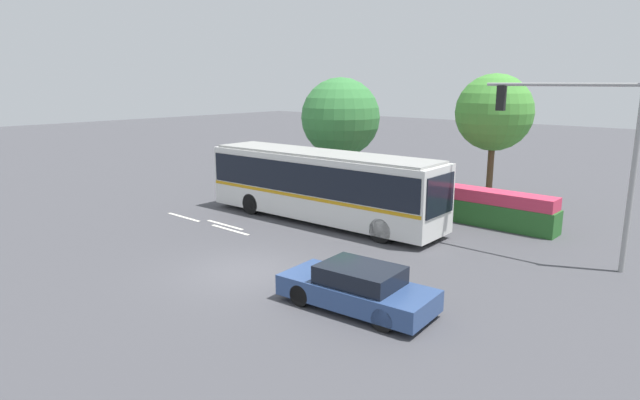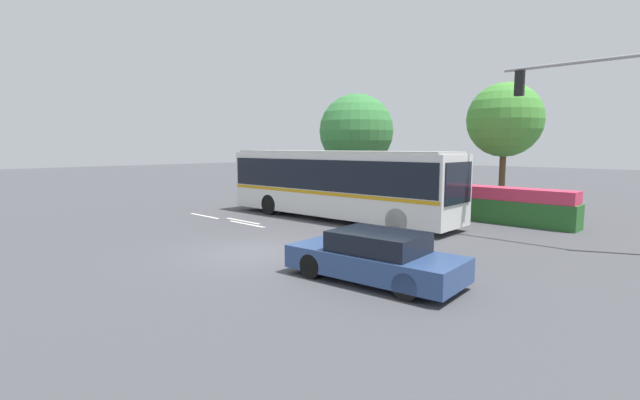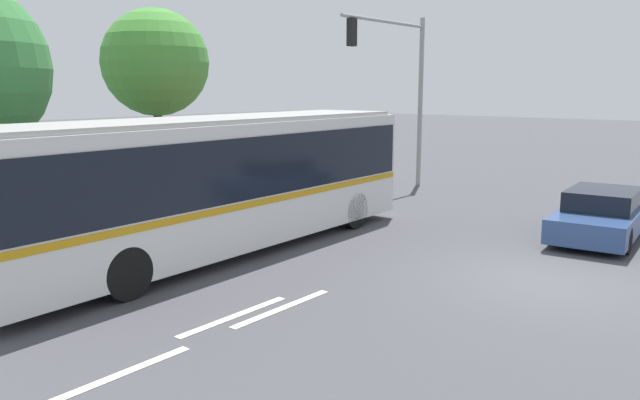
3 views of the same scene
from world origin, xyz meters
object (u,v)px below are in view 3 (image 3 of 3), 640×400
Objects in this scene: city_bus at (218,176)px; traffic_light_pole at (402,76)px; sedan_foreground at (601,215)px; street_tree_centre at (155,63)px.

traffic_light_pole reaches higher than city_bus.
city_bus is at bearing -47.76° from sedan_foreground.
street_tree_centre is (-6.25, 6.46, 0.42)m from traffic_light_pole.
city_bus is 1.79× the size of street_tree_centre.
sedan_foreground is at bearing -44.67° from city_bus.
city_bus is at bearing -118.19° from street_tree_centre.
street_tree_centre reaches higher than city_bus.
sedan_foreground is at bearing -79.22° from street_tree_centre.
city_bus is 1.83× the size of traffic_light_pole.
traffic_light_pole is (3.47, 8.18, 3.68)m from sedan_foreground.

